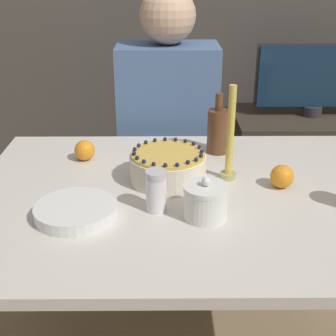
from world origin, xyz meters
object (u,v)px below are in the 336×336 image
at_px(person_man_blue_shirt, 168,159).
at_px(sugar_bowl, 206,201).
at_px(cake, 168,167).
at_px(bottle, 218,130).
at_px(tv_monitor, 316,78).
at_px(candle, 230,142).
at_px(sugar_shaker, 156,191).

bearing_deg(person_man_blue_shirt, sugar_bowl, 96.57).
bearing_deg(person_man_blue_shirt, cake, 89.68).
bearing_deg(bottle, tv_monitor, 54.74).
distance_m(bottle, tv_monitor, 1.00).
bearing_deg(bottle, person_man_blue_shirt, 115.24).
bearing_deg(candle, sugar_bowl, -110.96).
distance_m(sugar_shaker, tv_monitor, 1.45).
xyz_separation_m(sugar_bowl, tv_monitor, (0.65, 1.26, 0.01)).
height_order(candle, bottle, candle).
bearing_deg(sugar_bowl, tv_monitor, 62.49).
bearing_deg(sugar_shaker, bottle, 63.39).
distance_m(cake, sugar_bowl, 0.24).
relative_size(cake, bottle, 1.10).
distance_m(sugar_bowl, bottle, 0.45).
relative_size(sugar_shaker, bottle, 0.55).
bearing_deg(sugar_bowl, person_man_blue_shirt, 96.57).
distance_m(bottle, person_man_blue_shirt, 0.47).
bearing_deg(tv_monitor, bottle, -125.26).
bearing_deg(candle, tv_monitor, 61.12).
xyz_separation_m(cake, candle, (0.18, 0.01, 0.07)).
bearing_deg(sugar_shaker, tv_monitor, 57.42).
height_order(bottle, person_man_blue_shirt, person_man_blue_shirt).
relative_size(sugar_bowl, sugar_shaker, 1.02).
distance_m(cake, sugar_shaker, 0.18).
bearing_deg(cake, sugar_bowl, -66.48).
height_order(cake, sugar_bowl, sugar_bowl).
relative_size(sugar_shaker, person_man_blue_shirt, 0.09).
bearing_deg(sugar_bowl, candle, 69.04).
bearing_deg(bottle, candle, -86.63).
relative_size(cake, person_man_blue_shirt, 0.18).
relative_size(sugar_bowl, tv_monitor, 0.19).
relative_size(bottle, tv_monitor, 0.34).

